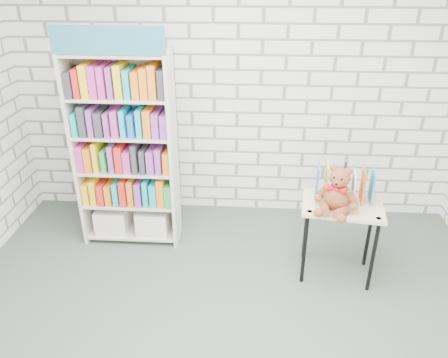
{
  "coord_description": "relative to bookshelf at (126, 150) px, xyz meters",
  "views": [
    {
      "loc": [
        0.15,
        -2.28,
        2.51
      ],
      "look_at": [
        -0.06,
        0.95,
        0.88
      ],
      "focal_mm": 35.0,
      "sensor_mm": 36.0,
      "label": 1
    }
  ],
  "objects": [
    {
      "name": "ground",
      "position": [
        0.99,
        -1.36,
        -0.94
      ],
      "size": [
        4.5,
        4.5,
        0.0
      ],
      "primitive_type": "plane",
      "color": "#414B3F",
      "rests_on": "ground"
    },
    {
      "name": "room_shell",
      "position": [
        0.99,
        -1.36,
        0.85
      ],
      "size": [
        4.52,
        4.02,
        2.81
      ],
      "color": "silver",
      "rests_on": "ground"
    },
    {
      "name": "bookshelf",
      "position": [
        0.0,
        0.0,
        0.0
      ],
      "size": [
        0.92,
        0.36,
        2.06
      ],
      "color": "beige",
      "rests_on": "ground"
    },
    {
      "name": "display_table",
      "position": [
        1.92,
        -0.46,
        -0.33
      ],
      "size": [
        0.71,
        0.53,
        0.7
      ],
      "color": "tan",
      "rests_on": "ground"
    },
    {
      "name": "table_books",
      "position": [
        1.93,
        -0.35,
        -0.1
      ],
      "size": [
        0.48,
        0.26,
        0.27
      ],
      "color": "teal",
      "rests_on": "display_table"
    },
    {
      "name": "teddy_bear",
      "position": [
        1.84,
        -0.55,
        -0.08
      ],
      "size": [
        0.36,
        0.34,
        0.38
      ],
      "color": "maroon",
      "rests_on": "display_table"
    }
  ]
}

